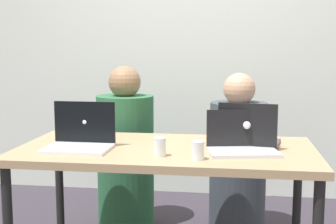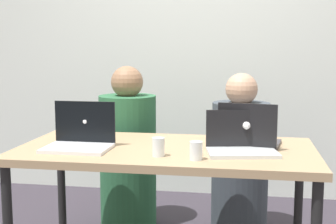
{
  "view_description": "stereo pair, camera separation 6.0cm",
  "coord_description": "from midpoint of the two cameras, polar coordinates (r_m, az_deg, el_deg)",
  "views": [
    {
      "loc": [
        0.36,
        -2.42,
        1.26
      ],
      "look_at": [
        0.0,
        0.08,
        0.91
      ],
      "focal_mm": 50.0,
      "sensor_mm": 36.0,
      "label": 1
    },
    {
      "loc": [
        0.42,
        -2.41,
        1.26
      ],
      "look_at": [
        0.0,
        0.08,
        0.91
      ],
      "focal_mm": 50.0,
      "sensor_mm": 36.0,
      "label": 2
    }
  ],
  "objects": [
    {
      "name": "laptop_back_right",
      "position": [
        2.56,
        10.55,
        -3.0
      ],
      "size": [
        0.35,
        0.31,
        0.24
      ],
      "rotation": [
        0.0,
        0.0,
        2.97
      ],
      "color": "#3B383F",
      "rests_on": "desk"
    },
    {
      "name": "laptop_front_left",
      "position": [
        2.51,
        -10.01,
        -3.2
      ],
      "size": [
        0.34,
        0.28,
        0.24
      ],
      "rotation": [
        0.0,
        0.0,
        -0.01
      ],
      "color": "silver",
      "rests_on": "desk"
    },
    {
      "name": "person_on_right",
      "position": [
        3.21,
        9.3,
        -6.17
      ],
      "size": [
        0.42,
        0.42,
        1.09
      ],
      "rotation": [
        0.0,
        0.0,
        3.03
      ],
      "color": "#404851",
      "rests_on": "ground"
    },
    {
      "name": "person_on_left",
      "position": [
        3.3,
        -4.38,
        -5.38
      ],
      "size": [
        0.48,
        0.48,
        1.13
      ],
      "rotation": [
        0.0,
        0.0,
        3.38
      ],
      "color": "#2D6841",
      "rests_on": "ground"
    },
    {
      "name": "water_glass_right",
      "position": [
        2.23,
        4.2,
        -4.88
      ],
      "size": [
        0.06,
        0.06,
        0.09
      ],
      "color": "white",
      "rests_on": "desk"
    },
    {
      "name": "desk",
      "position": [
        2.52,
        0.39,
        -5.77
      ],
      "size": [
        1.58,
        0.79,
        0.73
      ],
      "color": "tan",
      "rests_on": "ground"
    },
    {
      "name": "back_wall",
      "position": [
        4.0,
        4.0,
        8.8
      ],
      "size": [
        4.5,
        0.1,
        2.64
      ],
      "primitive_type": "cube",
      "color": "silver",
      "rests_on": "ground"
    },
    {
      "name": "laptop_front_right",
      "position": [
        2.4,
        9.63,
        -3.86
      ],
      "size": [
        0.38,
        0.28,
        0.21
      ],
      "rotation": [
        0.0,
        0.0,
        0.19
      ],
      "color": "silver",
      "rests_on": "desk"
    },
    {
      "name": "water_glass_center",
      "position": [
        2.3,
        -0.41,
        -4.44
      ],
      "size": [
        0.06,
        0.06,
        0.09
      ],
      "color": "white",
      "rests_on": "desk"
    }
  ]
}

